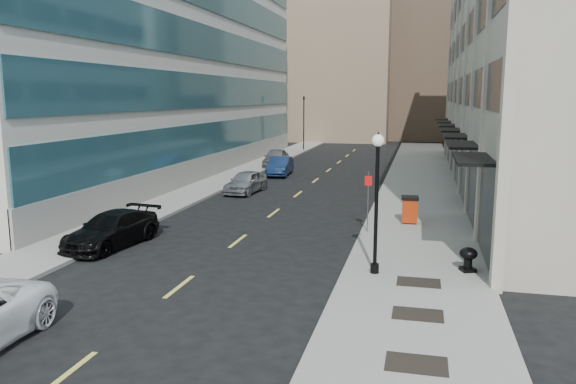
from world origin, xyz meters
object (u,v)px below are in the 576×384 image
at_px(lamppost, 377,191).
at_px(sign_post, 368,194).
at_px(car_silver_sedan, 246,182).
at_px(car_black_pickup, 111,230).
at_px(car_blue_sedan, 280,166).
at_px(traffic_signal, 304,100).
at_px(urn_planter, 468,257).
at_px(car_grey_sedan, 276,158).
at_px(trash_bin, 410,209).

xyz_separation_m(lamppost, sign_post, (-0.82, 5.90, -1.14)).
bearing_deg(sign_post, car_silver_sedan, 134.36).
bearing_deg(car_black_pickup, car_blue_sedan, 93.74).
bearing_deg(traffic_signal, car_blue_sedan, -83.44).
relative_size(car_black_pickup, urn_planter, 5.73).
relative_size(sign_post, urn_planter, 3.19).
height_order(sign_post, urn_planter, sign_post).
distance_m(car_blue_sedan, car_grey_sedan, 5.16).
bearing_deg(car_grey_sedan, car_blue_sedan, -77.14).
xyz_separation_m(car_silver_sedan, car_blue_sedan, (0.16, 8.30, 0.01)).
distance_m(lamppost, urn_planter, 4.01).
bearing_deg(car_black_pickup, trash_bin, 36.97).
height_order(lamppost, urn_planter, lamppost).
height_order(car_black_pickup, car_silver_sedan, car_silver_sedan).
height_order(car_black_pickup, lamppost, lamppost).
distance_m(car_grey_sedan, lamppost, 30.54).
relative_size(traffic_signal, trash_bin, 5.40).
bearing_deg(trash_bin, sign_post, -131.51).
xyz_separation_m(traffic_signal, car_silver_sedan, (2.14, -28.30, -5.00)).
bearing_deg(car_grey_sedan, car_silver_sedan, -88.96).
distance_m(car_silver_sedan, car_blue_sedan, 8.31).
xyz_separation_m(car_grey_sedan, lamppost, (10.92, -28.43, 2.20)).
distance_m(traffic_signal, sign_post, 39.33).
distance_m(car_blue_sedan, lamppost, 25.41).
relative_size(traffic_signal, car_black_pickup, 1.44).
height_order(trash_bin, urn_planter, trash_bin).
bearing_deg(urn_planter, car_black_pickup, 177.55).
bearing_deg(car_silver_sedan, urn_planter, -43.20).
bearing_deg(urn_planter, car_grey_sedan, 117.04).
bearing_deg(car_silver_sedan, car_black_pickup, -90.60).
relative_size(car_blue_sedan, trash_bin, 3.39).
bearing_deg(lamppost, car_silver_sedan, 121.89).
distance_m(car_silver_sedan, sign_post, 12.77).
distance_m(car_silver_sedan, lamppost, 18.07).
bearing_deg(car_grey_sedan, sign_post, -71.06).
xyz_separation_m(car_black_pickup, trash_bin, (11.88, 6.61, 0.14)).
distance_m(car_blue_sedan, sign_post, 19.60).
distance_m(car_black_pickup, car_grey_sedan, 26.91).
relative_size(lamppost, urn_planter, 5.73).
height_order(car_blue_sedan, urn_planter, car_blue_sedan).
height_order(car_silver_sedan, car_grey_sedan, car_grey_sedan).
xyz_separation_m(car_blue_sedan, car_grey_sedan, (-1.60, 4.91, 0.08)).
distance_m(traffic_signal, urn_planter, 45.36).
height_order(car_silver_sedan, sign_post, sign_post).
bearing_deg(car_grey_sedan, trash_bin, -64.86).
relative_size(car_grey_sedan, sign_post, 1.75).
relative_size(car_grey_sedan, urn_planter, 5.58).
relative_size(car_silver_sedan, sign_post, 1.55).
bearing_deg(sign_post, trash_bin, 52.81).
bearing_deg(car_grey_sedan, car_black_pickup, -95.20).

